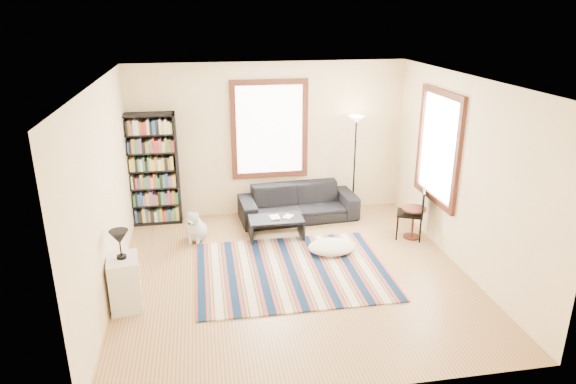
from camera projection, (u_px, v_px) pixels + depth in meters
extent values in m
cube|color=tan|center=(294.00, 277.00, 7.53)|extent=(5.00, 5.00, 0.10)
cube|color=white|center=(295.00, 76.00, 6.55)|extent=(5.00, 5.00, 0.10)
cube|color=#FFE4AB|center=(269.00, 139.00, 9.41)|extent=(5.00, 0.10, 2.80)
cube|color=#FFE4AB|center=(345.00, 273.00, 4.68)|extent=(5.00, 0.10, 2.80)
cube|color=#FFE4AB|center=(101.00, 194.00, 6.63)|extent=(0.10, 5.00, 2.80)
cube|color=#FFE4AB|center=(467.00, 174.00, 7.45)|extent=(0.10, 5.00, 2.80)
cube|color=white|center=(270.00, 130.00, 9.26)|extent=(1.20, 0.06, 1.60)
cube|color=white|center=(438.00, 147.00, 8.11)|extent=(0.06, 1.20, 1.60)
cube|color=#0C213F|center=(291.00, 270.00, 7.60)|extent=(2.80, 2.24, 0.02)
imported|color=black|center=(298.00, 203.00, 9.38)|extent=(0.98, 2.18, 0.62)
cube|color=black|center=(153.00, 170.00, 8.99)|extent=(0.90, 0.30, 2.00)
cube|color=black|center=(276.00, 228.00, 8.64)|extent=(1.00, 0.73, 0.36)
imported|color=beige|center=(270.00, 218.00, 8.56)|extent=(0.23, 0.18, 0.02)
imported|color=beige|center=(284.00, 216.00, 8.65)|extent=(0.22, 0.24, 0.01)
ellipsoid|color=silver|center=(332.00, 247.00, 8.15)|extent=(0.76, 0.57, 0.19)
cylinder|color=#4A1912|center=(413.00, 223.00, 8.62)|extent=(0.41, 0.41, 0.54)
cube|color=black|center=(410.00, 214.00, 8.58)|extent=(0.55, 0.54, 0.86)
cube|color=silver|center=(125.00, 283.00, 6.59)|extent=(0.44, 0.55, 0.70)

